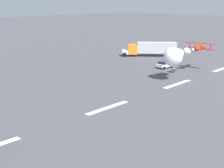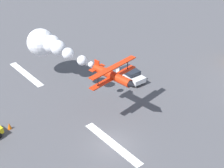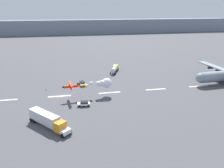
# 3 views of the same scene
# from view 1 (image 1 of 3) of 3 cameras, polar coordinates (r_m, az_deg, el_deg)

# --- Properties ---
(ground_plane) EXTENTS (440.00, 440.00, 0.00)m
(ground_plane) POSITION_cam_1_polar(r_m,az_deg,el_deg) (75.20, 18.78, 2.53)
(ground_plane) COLOR #4C4C51
(ground_plane) RESTS_ON ground
(runway_stripe_4) EXTENTS (8.00, 0.90, 0.01)m
(runway_stripe_4) POSITION_cam_1_polar(r_m,az_deg,el_deg) (75.19, 18.78, 2.54)
(runway_stripe_4) COLOR white
(runway_stripe_4) RESTS_ON ground
(runway_stripe_5) EXTENTS (8.00, 0.90, 0.01)m
(runway_stripe_5) POSITION_cam_1_polar(r_m,az_deg,el_deg) (59.63, 11.40, -0.01)
(runway_stripe_5) COLOR white
(runway_stripe_5) RESTS_ON ground
(runway_stripe_6) EXTENTS (8.00, 0.90, 0.01)m
(runway_stripe_6) POSITION_cam_1_polar(r_m,az_deg,el_deg) (45.91, -0.78, -4.17)
(runway_stripe_6) COLOR white
(runway_stripe_6) RESTS_ON ground
(stunt_biplane_red) EXTENTS (17.42, 6.61, 3.56)m
(stunt_biplane_red) POSITION_cam_1_polar(r_m,az_deg,el_deg) (62.67, 11.39, 5.02)
(stunt_biplane_red) COLOR red
(semi_truck_orange) EXTENTS (11.43, 12.63, 3.70)m
(semi_truck_orange) POSITION_cam_1_polar(r_m,az_deg,el_deg) (87.44, 6.91, 6.24)
(semi_truck_orange) COLOR silver
(semi_truck_orange) RESTS_ON ground
(followme_car_yellow) EXTENTS (4.12, 2.22, 1.52)m
(followme_car_yellow) POSITION_cam_1_polar(r_m,az_deg,el_deg) (72.93, 9.23, 3.42)
(followme_car_yellow) COLOR white
(followme_car_yellow) RESTS_ON ground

